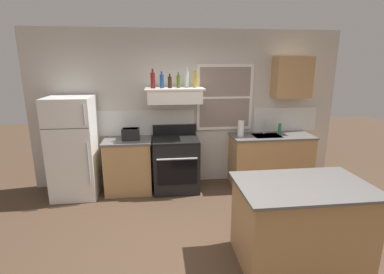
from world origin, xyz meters
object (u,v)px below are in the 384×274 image
Objects in this scene: paper_towel_roll at (241,128)px; dish_soap_bottle at (280,129)px; bottle_red_label_wine at (153,80)px; bottle_olive_oil_square at (178,81)px; bottle_brown_stout at (170,82)px; bottle_blue_liqueur at (162,81)px; kitchen_island at (300,223)px; bottle_clear_tall at (187,79)px; toaster at (131,134)px; bottle_champagne_gold_foil at (195,80)px; refrigerator at (74,148)px; stove_range at (176,164)px.

paper_towel_roll reaches higher than dish_soap_bottle.
bottle_olive_oil_square is at bearing 2.00° from bottle_red_label_wine.
bottle_brown_stout is 0.14m from bottle_olive_oil_square.
bottle_olive_oil_square is at bearing 1.20° from bottle_blue_liqueur.
kitchen_island is at bearing -58.51° from bottle_brown_stout.
bottle_red_label_wine is 0.94× the size of bottle_clear_tall.
bottle_red_label_wine reaches higher than dish_soap_bottle.
bottle_red_label_wine is 2.98m from kitchen_island.
bottle_champagne_gold_foil reaches higher than toaster.
bottle_brown_stout is at bearing 5.01° from toaster.
bottle_clear_tall is (0.94, 0.12, 0.87)m from toaster.
paper_towel_roll is at bearing -1.67° from bottle_brown_stout.
refrigerator is 1.50× the size of stove_range.
bottle_champagne_gold_foil is (1.09, 0.11, 0.86)m from toaster.
bottle_red_label_wine is 1.70m from paper_towel_roll.
stove_range is at bearing -175.82° from dish_soap_bottle.
bottle_olive_oil_square is (0.80, 0.05, 0.84)m from toaster.
bottle_blue_liqueur reaches higher than bottle_brown_stout.
bottle_red_label_wine is 1.71× the size of dish_soap_bottle.
bottle_brown_stout is (0.13, 0.01, -0.02)m from bottle_blue_liqueur.
refrigerator is 3.54m from dish_soap_bottle.
bottle_brown_stout is 0.70× the size of bottle_clear_tall.
bottle_olive_oil_square is at bearing -177.80° from dish_soap_bottle.
bottle_olive_oil_square reaches higher than refrigerator.
bottle_blue_liqueur reaches higher than paper_towel_roll.
bottle_blue_liqueur is at bearing 5.07° from toaster.
stove_range is 1.39m from bottle_olive_oil_square.
kitchen_island is at bearing -55.92° from bottle_blue_liqueur.
paper_towel_roll reaches higher than stove_range.
bottle_clear_tall reaches higher than bottle_brown_stout.
bottle_brown_stout is 2.84m from kitchen_island.
stove_range is 1.41m from bottle_blue_liqueur.
toaster is 1.87m from paper_towel_roll.
bottle_clear_tall is (0.21, 0.14, 1.42)m from stove_range.
dish_soap_bottle is at bearing 4.18° from stove_range.
refrigerator is 3.53m from kitchen_island.
kitchen_island is at bearing -35.14° from refrigerator.
dish_soap_bottle is at bearing 7.64° from paper_towel_roll.
bottle_blue_liqueur is at bearing -173.43° from bottle_champagne_gold_foil.
bottle_champagne_gold_foil reaches higher than kitchen_island.
bottle_champagne_gold_foil is at bearing 4.25° from refrigerator.
toaster is 0.21× the size of kitchen_island.
bottle_brown_stout is 0.80× the size of bottle_champagne_gold_foil.
bottle_blue_liqueur reaches higher than refrigerator.
bottle_blue_liqueur is at bearing 3.35° from refrigerator.
bottle_clear_tall is at bearing 33.75° from stove_range.
bottle_red_label_wine is at bearing 126.77° from kitchen_island.
bottle_blue_liqueur is 0.13m from bottle_brown_stout.
bottle_red_label_wine is 0.22× the size of kitchen_island.
bottle_champagne_gold_foil is at bearing 5.94° from bottle_red_label_wine.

